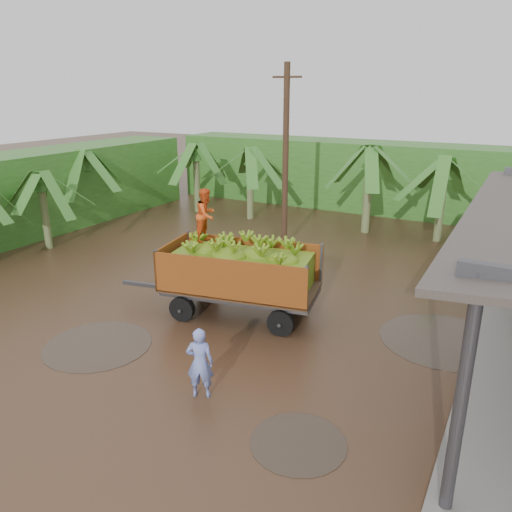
# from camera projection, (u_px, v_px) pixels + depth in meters

# --- Properties ---
(ground) EXTENTS (100.00, 100.00, 0.00)m
(ground) POSITION_uv_depth(u_px,v_px,m) (260.00, 336.00, 13.33)
(ground) COLOR black
(ground) RESTS_ON ground
(hedge_north) EXTENTS (22.00, 3.00, 3.60)m
(hedge_north) POSITION_uv_depth(u_px,v_px,m) (368.00, 176.00, 26.95)
(hedge_north) COLOR #2D661E
(hedge_north) RESTS_ON ground
(hedge_west) EXTENTS (3.00, 18.00, 3.60)m
(hedge_west) POSITION_uv_depth(u_px,v_px,m) (30.00, 193.00, 22.48)
(hedge_west) COLOR #2D661E
(hedge_west) RESTS_ON ground
(banana_trailer) EXTENTS (6.17, 2.90, 3.58)m
(banana_trailer) POSITION_uv_depth(u_px,v_px,m) (240.00, 271.00, 14.22)
(banana_trailer) COLOR #B95B1A
(banana_trailer) RESTS_ON ground
(man_blue) EXTENTS (0.69, 0.59, 1.60)m
(man_blue) POSITION_uv_depth(u_px,v_px,m) (200.00, 363.00, 10.49)
(man_blue) COLOR #7385D1
(man_blue) RESTS_ON ground
(utility_pole) EXTENTS (1.20, 0.24, 7.24)m
(utility_pole) POSITION_uv_depth(u_px,v_px,m) (286.00, 158.00, 19.77)
(utility_pole) COLOR #47301E
(utility_pole) RESTS_ON ground
(banana_plants) EXTENTS (24.92, 19.91, 4.19)m
(banana_plants) POSITION_uv_depth(u_px,v_px,m) (241.00, 203.00, 20.37)
(banana_plants) COLOR #2D661E
(banana_plants) RESTS_ON ground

